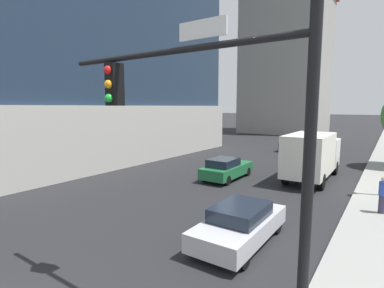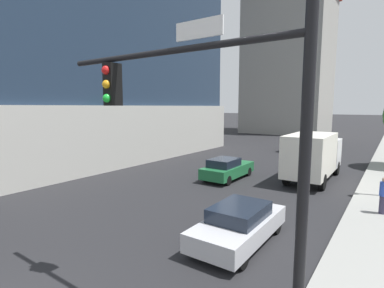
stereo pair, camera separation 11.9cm
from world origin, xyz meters
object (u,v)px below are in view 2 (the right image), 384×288
(construction_building, at_px, (289,51))
(car_silver, at_px, (239,224))
(car_green, at_px, (227,169))
(car_black, at_px, (294,144))
(traffic_light_pole, at_px, (201,118))
(box_truck, at_px, (313,154))
(pedestrian_blue_shirt, at_px, (384,195))

(construction_building, distance_m, car_silver, 49.96)
(car_green, height_order, car_black, car_black)
(traffic_light_pole, distance_m, car_silver, 5.70)
(car_silver, height_order, box_truck, box_truck)
(car_black, relative_size, pedestrian_blue_shirt, 2.66)
(construction_building, bearing_deg, car_silver, -74.58)
(car_green, relative_size, box_truck, 0.65)
(construction_building, distance_m, box_truck, 39.87)
(car_silver, bearing_deg, box_truck, 90.00)
(traffic_light_pole, height_order, box_truck, traffic_light_pole)
(car_green, bearing_deg, car_silver, -59.14)
(construction_building, relative_size, pedestrian_blue_shirt, 20.87)
(car_silver, xyz_separation_m, pedestrian_blue_shirt, (4.05, 5.79, 0.28))
(traffic_light_pole, height_order, car_black, traffic_light_pole)
(car_silver, distance_m, pedestrian_blue_shirt, 7.08)
(construction_building, bearing_deg, car_green, -78.18)
(traffic_light_pole, xyz_separation_m, box_truck, (-1.03, 14.81, -2.84))
(car_green, height_order, pedestrian_blue_shirt, pedestrian_blue_shirt)
(box_truck, relative_size, pedestrian_blue_shirt, 4.21)
(car_silver, bearing_deg, construction_building, 105.42)
(construction_building, height_order, box_truck, construction_building)
(car_black, height_order, car_silver, car_black)
(pedestrian_blue_shirt, bearing_deg, traffic_light_pole, -107.09)
(box_truck, height_order, pedestrian_blue_shirt, box_truck)
(car_black, bearing_deg, traffic_light_pole, -78.07)
(traffic_light_pole, distance_m, box_truck, 15.12)
(car_green, bearing_deg, traffic_light_pole, -64.33)
(car_green, xyz_separation_m, box_truck, (4.72, 2.85, 1.02))
(car_green, distance_m, car_silver, 9.21)
(car_black, height_order, pedestrian_blue_shirt, pedestrian_blue_shirt)
(traffic_light_pole, relative_size, car_silver, 1.45)
(car_silver, bearing_deg, car_green, 120.86)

